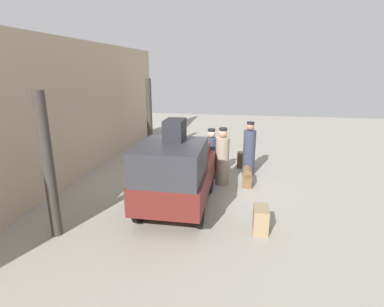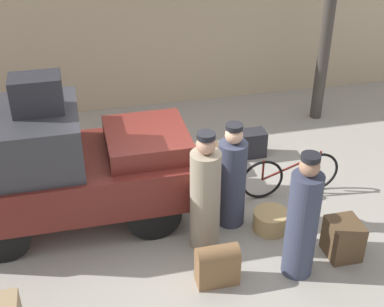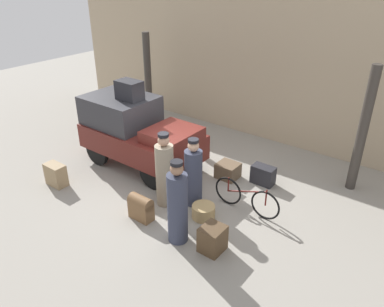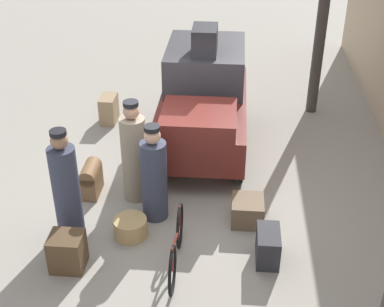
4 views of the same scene
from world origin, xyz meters
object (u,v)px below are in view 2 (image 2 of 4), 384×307
truck (60,163)px  suitcase_black_upright (206,160)px  suitcase_small_leather (249,144)px  conductor_in_dark_uniform (205,196)px  bicycle (291,175)px  trunk_barrel_dark (217,264)px  trunk_on_truck_roof (37,94)px  wicker_basket (270,220)px  trunk_large_brown (343,239)px  porter_lifting_near_truck (302,221)px  porter_carrying_trunk (232,180)px

truck → suitcase_black_upright: size_ratio=6.14×
truck → suitcase_black_upright: 2.73m
truck → suitcase_small_leather: (3.35, 1.18, -0.77)m
conductor_in_dark_uniform → suitcase_small_leather: (1.42, 2.22, -0.59)m
bicycle → trunk_barrel_dark: (-1.71, -1.68, -0.05)m
suitcase_small_leather → trunk_on_truck_roof: bearing=-161.5°
wicker_basket → suitcase_small_leather: bearing=80.0°
conductor_in_dark_uniform → trunk_on_truck_roof: size_ratio=2.68×
truck → suitcase_small_leather: bearing=19.4°
trunk_large_brown → conductor_in_dark_uniform: bearing=159.6°
trunk_on_truck_roof → porter_lifting_near_truck: bearing=-30.8°
trunk_large_brown → suitcase_black_upright: bearing=116.5°
suitcase_black_upright → trunk_barrel_dark: bearing=-101.7°
truck → conductor_in_dark_uniform: (1.92, -1.04, -0.19)m
conductor_in_dark_uniform → trunk_barrel_dark: (-0.03, -0.79, -0.52)m
suitcase_small_leather → suitcase_black_upright: 0.94m
suitcase_black_upright → trunk_large_brown: bearing=-63.5°
bicycle → trunk_large_brown: (0.15, -1.57, -0.08)m
bicycle → suitcase_black_upright: bearing=137.9°
wicker_basket → conductor_in_dark_uniform: (-1.05, -0.09, 0.68)m
trunk_on_truck_roof → porter_carrying_trunk: bearing=-13.5°
trunk_barrel_dark → trunk_on_truck_roof: 3.31m
trunk_barrel_dark → conductor_in_dark_uniform: bearing=87.5°
porter_carrying_trunk → trunk_large_brown: size_ratio=3.03×
trunk_barrel_dark → trunk_on_truck_roof: (-2.05, 1.83, 1.83)m
wicker_basket → trunk_on_truck_roof: (-3.13, 0.95, 1.99)m
suitcase_small_leather → bicycle: bearing=-79.0°
bicycle → porter_lifting_near_truck: (-0.60, -1.73, 0.48)m
conductor_in_dark_uniform → trunk_large_brown: (1.83, -0.68, -0.56)m
trunk_barrel_dark → suitcase_black_upright: (0.57, 2.72, -0.11)m
trunk_barrel_dark → porter_lifting_near_truck: bearing=-2.6°
conductor_in_dark_uniform → porter_carrying_trunk: size_ratio=1.09×
wicker_basket → trunk_on_truck_roof: size_ratio=0.77×
porter_lifting_near_truck → trunk_large_brown: (0.75, 0.17, -0.57)m
porter_carrying_trunk → truck: bearing=165.6°
conductor_in_dark_uniform → suitcase_small_leather: bearing=57.3°
trunk_barrel_dark → trunk_large_brown: trunk_barrel_dark is taller
bicycle → porter_carrying_trunk: bearing=-157.8°
bicycle → wicker_basket: bearing=-128.4°
truck → porter_carrying_trunk: 2.53m
bicycle → trunk_barrel_dark: bicycle is taller
suitcase_black_upright → conductor_in_dark_uniform: bearing=-105.4°
conductor_in_dark_uniform → truck: bearing=151.6°
conductor_in_dark_uniform → trunk_barrel_dark: 0.95m
suitcase_small_leather → trunk_on_truck_roof: size_ratio=0.87×
porter_carrying_trunk → trunk_large_brown: 1.77m
truck → porter_carrying_trunk: truck is taller
porter_lifting_near_truck → trunk_on_truck_roof: 3.90m
conductor_in_dark_uniform → porter_carrying_trunk: bearing=38.6°
truck → porter_lifting_near_truck: size_ratio=1.85×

